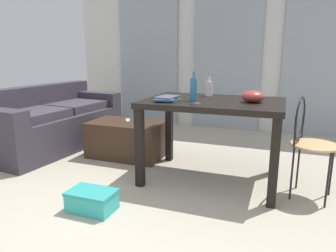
{
  "coord_description": "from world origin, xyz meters",
  "views": [
    {
      "loc": [
        0.87,
        -1.27,
        1.18
      ],
      "look_at": [
        -0.27,
        1.76,
        0.42
      ],
      "focal_mm": 33.21,
      "sensor_mm": 36.0,
      "label": 1
    }
  ],
  "objects_px": {
    "craft_table": "(213,111)",
    "bottle_far": "(209,88)",
    "coffee_table": "(127,139)",
    "bowl": "(253,96)",
    "bottle_near": "(194,89)",
    "shoebox": "(92,201)",
    "wire_chair": "(308,135)",
    "scissors": "(194,104)",
    "book_stack": "(167,98)",
    "couch": "(53,123)",
    "tv_remote_primary": "(128,121)"
  },
  "relations": [
    {
      "from": "craft_table",
      "to": "bottle_far",
      "type": "distance_m",
      "value": 0.34
    },
    {
      "from": "coffee_table",
      "to": "bowl",
      "type": "xyz_separation_m",
      "value": [
        1.43,
        -0.35,
        0.61
      ]
    },
    {
      "from": "bottle_near",
      "to": "shoebox",
      "type": "height_order",
      "value": "bottle_near"
    },
    {
      "from": "wire_chair",
      "to": "scissors",
      "type": "distance_m",
      "value": 0.96
    },
    {
      "from": "wire_chair",
      "to": "bottle_near",
      "type": "xyz_separation_m",
      "value": [
        -0.96,
        -0.04,
        0.34
      ]
    },
    {
      "from": "book_stack",
      "to": "scissors",
      "type": "bearing_deg",
      "value": -20.11
    },
    {
      "from": "bottle_far",
      "to": "scissors",
      "type": "xyz_separation_m",
      "value": [
        0.0,
        -0.54,
        -0.07
      ]
    },
    {
      "from": "couch",
      "to": "bowl",
      "type": "xyz_separation_m",
      "value": [
        2.48,
        -0.35,
        0.5
      ]
    },
    {
      "from": "coffee_table",
      "to": "scissors",
      "type": "distance_m",
      "value": 1.28
    },
    {
      "from": "bottle_near",
      "to": "shoebox",
      "type": "bearing_deg",
      "value": -124.74
    },
    {
      "from": "coffee_table",
      "to": "craft_table",
      "type": "bearing_deg",
      "value": -17.14
    },
    {
      "from": "wire_chair",
      "to": "shoebox",
      "type": "height_order",
      "value": "wire_chair"
    },
    {
      "from": "coffee_table",
      "to": "bowl",
      "type": "bearing_deg",
      "value": -13.81
    },
    {
      "from": "scissors",
      "to": "bowl",
      "type": "bearing_deg",
      "value": 30.33
    },
    {
      "from": "couch",
      "to": "book_stack",
      "type": "distance_m",
      "value": 1.88
    },
    {
      "from": "craft_table",
      "to": "bowl",
      "type": "bearing_deg",
      "value": -3.02
    },
    {
      "from": "coffee_table",
      "to": "bottle_near",
      "type": "distance_m",
      "value": 1.23
    },
    {
      "from": "book_stack",
      "to": "craft_table",
      "type": "bearing_deg",
      "value": 25.17
    },
    {
      "from": "scissors",
      "to": "shoebox",
      "type": "bearing_deg",
      "value": -133.57
    },
    {
      "from": "craft_table",
      "to": "bottle_near",
      "type": "distance_m",
      "value": 0.29
    },
    {
      "from": "couch",
      "to": "bottle_near",
      "type": "distance_m",
      "value": 2.11
    },
    {
      "from": "bowl",
      "to": "book_stack",
      "type": "height_order",
      "value": "bowl"
    },
    {
      "from": "craft_table",
      "to": "wire_chair",
      "type": "bearing_deg",
      "value": -5.58
    },
    {
      "from": "coffee_table",
      "to": "scissors",
      "type": "bearing_deg",
      "value": -32.27
    },
    {
      "from": "craft_table",
      "to": "bottle_far",
      "type": "relative_size",
      "value": 6.53
    },
    {
      "from": "bottle_far",
      "to": "craft_table",
      "type": "bearing_deg",
      "value": -67.95
    },
    {
      "from": "craft_table",
      "to": "scissors",
      "type": "relative_size",
      "value": 11.93
    },
    {
      "from": "wire_chair",
      "to": "bowl",
      "type": "distance_m",
      "value": 0.54
    },
    {
      "from": "book_stack",
      "to": "tv_remote_primary",
      "type": "relative_size",
      "value": 1.93
    },
    {
      "from": "craft_table",
      "to": "wire_chair",
      "type": "height_order",
      "value": "wire_chair"
    },
    {
      "from": "bottle_near",
      "to": "bottle_far",
      "type": "distance_m",
      "value": 0.38
    },
    {
      "from": "craft_table",
      "to": "shoebox",
      "type": "height_order",
      "value": "craft_table"
    },
    {
      "from": "wire_chair",
      "to": "couch",
      "type": "bearing_deg",
      "value": 172.03
    },
    {
      "from": "wire_chair",
      "to": "book_stack",
      "type": "xyz_separation_m",
      "value": [
        -1.19,
        -0.1,
        0.26
      ]
    },
    {
      "from": "bottle_near",
      "to": "tv_remote_primary",
      "type": "bearing_deg",
      "value": 152.77
    },
    {
      "from": "bottle_near",
      "to": "book_stack",
      "type": "relative_size",
      "value": 0.83
    },
    {
      "from": "shoebox",
      "to": "scissors",
      "type": "bearing_deg",
      "value": 46.43
    },
    {
      "from": "shoebox",
      "to": "bowl",
      "type": "bearing_deg",
      "value": 40.46
    },
    {
      "from": "couch",
      "to": "craft_table",
      "type": "height_order",
      "value": "couch"
    },
    {
      "from": "craft_table",
      "to": "bottle_near",
      "type": "height_order",
      "value": "bottle_near"
    },
    {
      "from": "wire_chair",
      "to": "tv_remote_primary",
      "type": "relative_size",
      "value": 5.28
    },
    {
      "from": "coffee_table",
      "to": "bottle_far",
      "type": "relative_size",
      "value": 4.45
    },
    {
      "from": "wire_chair",
      "to": "bottle_near",
      "type": "height_order",
      "value": "bottle_near"
    },
    {
      "from": "wire_chair",
      "to": "craft_table",
      "type": "bearing_deg",
      "value": 174.42
    },
    {
      "from": "coffee_table",
      "to": "book_stack",
      "type": "relative_size",
      "value": 2.73
    },
    {
      "from": "bowl",
      "to": "book_stack",
      "type": "relative_size",
      "value": 0.62
    },
    {
      "from": "craft_table",
      "to": "bowl",
      "type": "height_order",
      "value": "bowl"
    },
    {
      "from": "wire_chair",
      "to": "bottle_near",
      "type": "distance_m",
      "value": 1.02
    },
    {
      "from": "couch",
      "to": "scissors",
      "type": "bearing_deg",
      "value": -16.88
    },
    {
      "from": "bottle_far",
      "to": "book_stack",
      "type": "relative_size",
      "value": 0.61
    }
  ]
}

